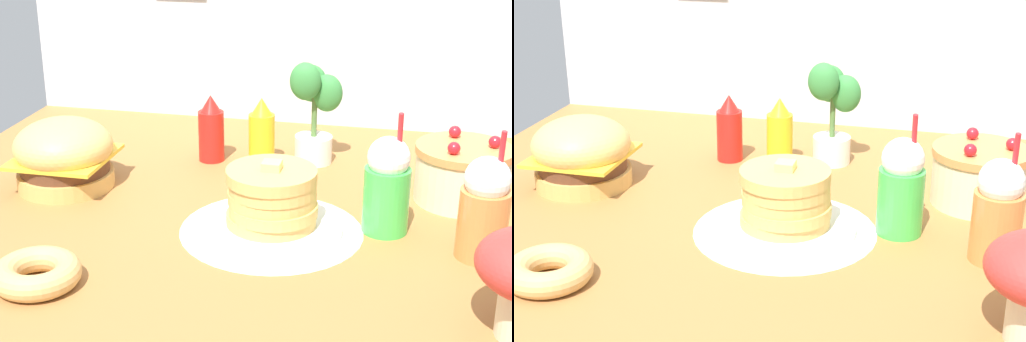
% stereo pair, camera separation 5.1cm
% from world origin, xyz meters
% --- Properties ---
extents(ground_plane, '(2.10, 1.90, 0.02)m').
position_xyz_m(ground_plane, '(0.00, 0.00, -0.01)').
color(ground_plane, '#9E6B38').
extents(doily_mat, '(0.48, 0.48, 0.00)m').
position_xyz_m(doily_mat, '(0.07, 0.00, 0.00)').
color(doily_mat, white).
rests_on(doily_mat, ground_plane).
extents(burger, '(0.29, 0.29, 0.21)m').
position_xyz_m(burger, '(-0.59, 0.17, 0.10)').
color(burger, '#DBA859').
rests_on(burger, ground_plane).
extents(pancake_stack, '(0.37, 0.37, 0.19)m').
position_xyz_m(pancake_stack, '(0.07, 0.00, 0.08)').
color(pancake_stack, white).
rests_on(pancake_stack, doily_mat).
extents(layer_cake, '(0.27, 0.27, 0.20)m').
position_xyz_m(layer_cake, '(0.56, 0.32, 0.08)').
color(layer_cake, beige).
rests_on(layer_cake, ground_plane).
extents(ketchup_bottle, '(0.08, 0.08, 0.22)m').
position_xyz_m(ketchup_bottle, '(-0.23, 0.48, 0.10)').
color(ketchup_bottle, red).
rests_on(ketchup_bottle, ground_plane).
extents(mustard_bottle, '(0.08, 0.08, 0.22)m').
position_xyz_m(mustard_bottle, '(-0.06, 0.48, 0.10)').
color(mustard_bottle, yellow).
rests_on(mustard_bottle, ground_plane).
extents(cream_soda_cup, '(0.12, 0.12, 0.33)m').
position_xyz_m(cream_soda_cup, '(0.36, 0.07, 0.13)').
color(cream_soda_cup, green).
rests_on(cream_soda_cup, ground_plane).
extents(orange_float_cup, '(0.12, 0.12, 0.33)m').
position_xyz_m(orange_float_cup, '(0.60, -0.02, 0.13)').
color(orange_float_cup, orange).
rests_on(orange_float_cup, ground_plane).
extents(donut_pink_glaze, '(0.20, 0.20, 0.06)m').
position_xyz_m(donut_pink_glaze, '(-0.39, -0.40, 0.03)').
color(donut_pink_glaze, tan).
rests_on(donut_pink_glaze, ground_plane).
extents(potted_plant, '(0.16, 0.13, 0.34)m').
position_xyz_m(potted_plant, '(0.09, 0.54, 0.18)').
color(potted_plant, white).
rests_on(potted_plant, ground_plane).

